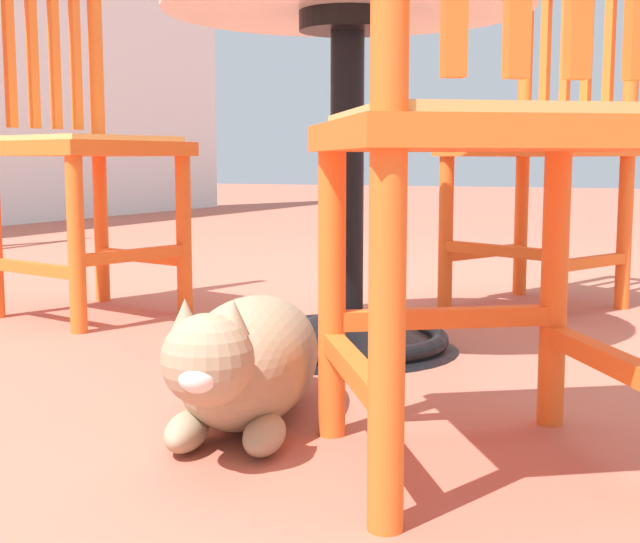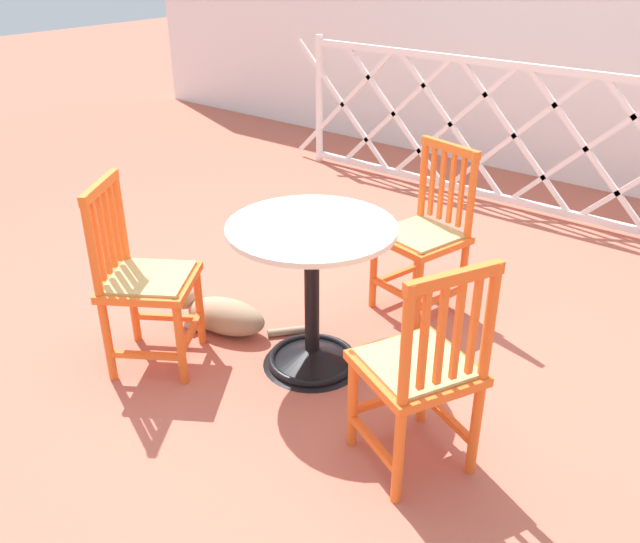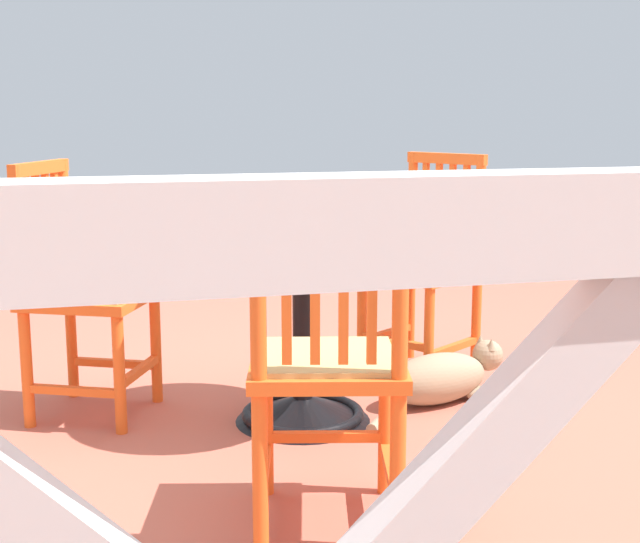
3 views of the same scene
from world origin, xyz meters
name	(u,v)px [view 2 (image 2 of 3)]	position (x,y,z in m)	size (l,w,h in m)	color
ground_plane	(318,364)	(0.00, 0.00, 0.00)	(24.00, 24.00, 0.00)	#BC604C
building_wall_backdrop	(606,2)	(0.00, 3.44, 1.40)	(10.00, 0.20, 2.80)	white
lattice_fence_panel	(482,130)	(-0.46, 2.52, 0.55)	(3.60, 0.06, 1.10)	white
cafe_table	(312,313)	(-0.03, -0.01, 0.28)	(0.76, 0.76, 0.73)	black
orange_chair_facing_out	(144,281)	(-0.65, -0.47, 0.43)	(0.55, 0.55, 0.91)	orange
orange_chair_near_fence	(420,372)	(0.71, -0.28, 0.43)	(0.53, 0.53, 0.91)	orange
orange_chair_by_planter	(424,236)	(0.09, 0.79, 0.43)	(0.48, 0.48, 0.91)	orange
tabby_cat	(220,315)	(-0.59, -0.08, 0.10)	(0.66, 0.44, 0.23)	#9E896B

